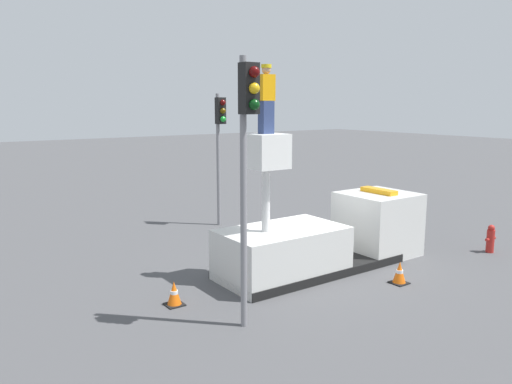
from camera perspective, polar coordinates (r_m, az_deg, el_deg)
name	(u,v)px	position (r m, az deg, el deg)	size (l,w,h in m)	color
ground_plane	(311,270)	(14.76, 6.27, -8.84)	(120.00, 120.00, 0.00)	#4C4C4F
bucket_truck	(326,238)	(14.88, 7.96, -5.28)	(6.69, 2.12, 4.00)	black
worker	(266,99)	(12.95, 1.17, 10.56)	(0.40, 0.26, 1.75)	navy
traffic_light_pole	(247,141)	(10.10, -1.04, 5.87)	(0.34, 0.57, 5.71)	gray
traffic_light_across	(220,133)	(19.38, -4.16, 6.72)	(0.34, 0.57, 5.16)	gray
fire_hydrant	(490,239)	(17.93, 25.22, -4.87)	(0.49, 0.25, 0.92)	#B2231E
traffic_cone_rear	(174,294)	(12.32, -9.33, -11.43)	(0.43, 0.43, 0.59)	black
traffic_cone_curbside	(399,273)	(14.09, 16.08, -8.90)	(0.44, 0.44, 0.61)	black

